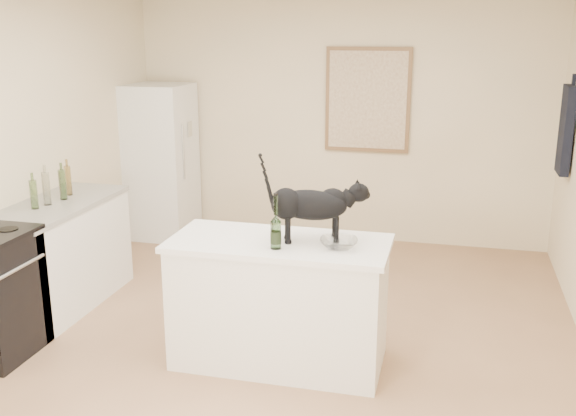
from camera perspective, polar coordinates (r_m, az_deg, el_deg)
The scene contains 16 objects.
floor at distance 5.05m, azimuth -1.26°, elevation -11.79°, with size 5.50×5.50×0.00m, color #A87C59.
wall_back at distance 7.25m, azimuth 4.47°, elevation 7.37°, with size 4.50×4.50×0.00m, color beige.
wall_front at distance 2.22m, azimuth -21.02°, elevation -12.65°, with size 4.50×4.50×0.00m, color beige.
island_base at distance 4.67m, azimuth -0.75°, elevation -8.31°, with size 1.44×0.67×0.86m, color white.
island_top at distance 4.50m, azimuth -0.77°, elevation -3.07°, with size 1.50×0.70×0.04m, color white.
left_cabinets at distance 5.90m, azimuth -19.10°, elevation -4.02°, with size 0.60×1.40×0.86m, color white.
left_countertop at distance 5.78m, azimuth -19.49°, elevation 0.20°, with size 0.62×1.44×0.04m, color gray.
fridge at distance 7.53m, azimuth -10.97°, elevation 3.96°, with size 0.68×0.68×1.70m, color white.
artwork_frame at distance 7.15m, azimuth 6.87°, elevation 9.22°, with size 0.90×0.03×1.10m, color brown.
artwork_canvas at distance 7.13m, azimuth 6.85°, elevation 9.20°, with size 0.82×0.00×1.02m, color beige.
hanging_garment at distance 6.52m, azimuth 22.83°, elevation 6.21°, with size 0.08×0.34×0.80m, color black.
black_cat at distance 4.43m, azimuth 1.93°, elevation -0.07°, with size 0.65×0.19×0.45m, color black, non-canonical shape.
wine_bottle at distance 4.29m, azimuth -1.06°, elevation -1.44°, with size 0.07×0.07×0.33m, color #275120.
glass_bowl at distance 4.36m, azimuth 4.39°, elevation -3.06°, with size 0.25×0.25×0.06m, color white.
fridge_paper at distance 7.39m, azimuth -8.43°, elevation 6.75°, with size 0.00×0.13×0.17m, color beige.
counter_bottle_cluster at distance 5.78m, azimuth -19.59°, elevation 1.71°, with size 0.12×0.52×0.27m.
Camera 1 is at (1.20, -4.33, 2.31)m, focal length 41.28 mm.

